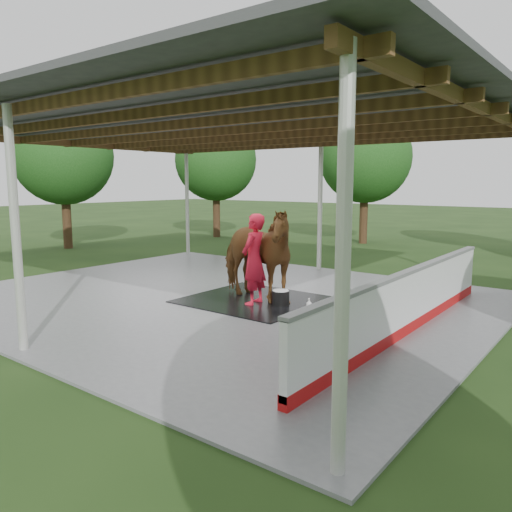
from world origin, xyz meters
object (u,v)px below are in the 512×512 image
Objects in this scene: dasher_board at (409,303)px; wash_bucket at (281,298)px; horse at (254,254)px; handler at (254,259)px.

dasher_board reaches higher than wash_bucket.
wash_bucket is (0.79, -0.07, -0.89)m from horse.
horse is 6.48× the size of wash_bucket.
horse is 0.38m from handler.
dasher_board is 2.94m from wash_bucket.
handler is 5.24× the size of wash_bucket.
dasher_board is at bearing -3.34° from wash_bucket.
handler reaches higher than dasher_board.
dasher_board is 20.88× the size of wash_bucket.
wash_bucket is (-2.91, 0.17, -0.36)m from dasher_board.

